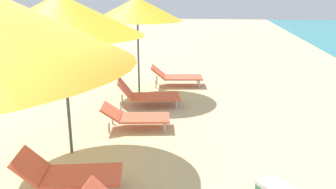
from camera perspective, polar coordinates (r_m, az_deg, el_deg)
umbrella_second at (r=5.58m, az=-17.15°, el=12.30°), size 2.52×2.52×2.62m
lounger_second_shoreside at (r=6.87m, az=-5.43°, el=-3.55°), size 1.40×0.81×0.49m
lounger_second_inland at (r=4.77m, az=-16.12°, el=-12.26°), size 1.41×0.88×0.61m
umbrella_farthest at (r=9.13m, az=-5.05°, el=13.74°), size 2.33×2.33×2.57m
lounger_farthest_shoreside at (r=10.14m, az=1.26°, el=3.08°), size 1.57×0.90×0.58m
lounger_farthest_inland at (r=8.23m, az=-3.53°, el=0.03°), size 1.57×1.01×0.65m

